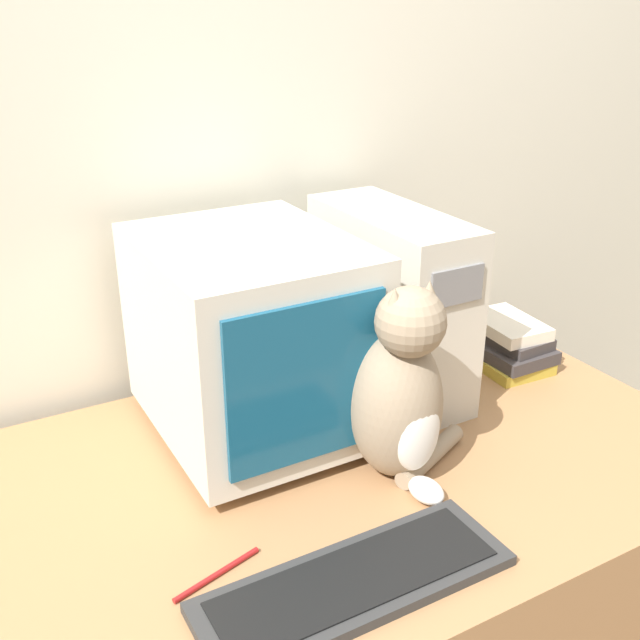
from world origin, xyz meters
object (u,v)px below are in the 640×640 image
object	(u,v)px
cat	(401,395)
pen	(217,574)
crt_monitor	(251,337)
keyboard	(355,582)
book_stack	(507,344)
computer_tower	(390,302)

from	to	relation	value
cat	pen	xyz separation A→B (m)	(-0.39, -0.09, -0.16)
crt_monitor	pen	distance (m)	0.46
pen	cat	bearing A→B (deg)	12.55
keyboard	book_stack	distance (m)	0.83
crt_monitor	computer_tower	size ratio (longest dim) A/B	1.08
keyboard	cat	bearing A→B (deg)	43.54
crt_monitor	book_stack	size ratio (longest dim) A/B	2.26
pen	crt_monitor	bearing A→B (deg)	57.55
keyboard	cat	size ratio (longest dim) A/B	1.28
cat	crt_monitor	bearing A→B (deg)	120.29
crt_monitor	computer_tower	world-z (taller)	same
computer_tower	crt_monitor	bearing A→B (deg)	-175.53
computer_tower	cat	size ratio (longest dim) A/B	1.14
computer_tower	keyboard	distance (m)	0.66
crt_monitor	pen	xyz separation A→B (m)	(-0.22, -0.35, -0.20)
cat	keyboard	bearing A→B (deg)	-137.85
pen	keyboard	bearing A→B (deg)	-35.71
cat	book_stack	distance (m)	0.54
crt_monitor	pen	size ratio (longest dim) A/B	3.02
cat	computer_tower	bearing A→B (deg)	57.77
keyboard	book_stack	bearing A→B (deg)	32.74
cat	pen	size ratio (longest dim) A/B	2.46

